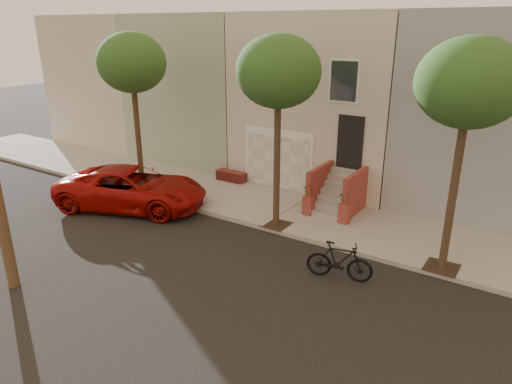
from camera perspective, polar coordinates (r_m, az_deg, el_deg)
The scene contains 9 objects.
ground at distance 13.86m, azimuth -9.61°, elevation -9.06°, with size 90.00×90.00×0.00m, color black.
sidewalk at distance 17.70m, azimuth 2.11°, elevation -1.92°, with size 40.00×3.70×0.15m, color gray.
house_row at distance 21.85m, azimuth 10.38°, elevation 11.68°, with size 33.10×11.70×7.00m.
tree_left at distance 18.89m, azimuth -15.07°, elevation 15.02°, with size 2.70×2.57×6.30m.
tree_mid at distance 14.74m, azimuth 2.77°, elevation 14.46°, with size 2.70×2.57×6.30m.
tree_right at distance 12.86m, azimuth 24.85°, elevation 11.92°, with size 2.70×2.57×6.30m.
utility_pole at distance 5.74m, azimuth 27.47°, elevation 2.92°, with size 23.60×1.22×10.00m.
pickup_truck at distance 18.26m, azimuth -15.06°, elevation 0.46°, with size 2.61×5.66×1.57m, color #9E0B07.
motorcycle at distance 13.02m, azimuth 10.24°, elevation -8.36°, with size 0.52×1.83×1.10m, color black.
Camera 1 is at (8.47, -8.73, 6.64)m, focal length 32.46 mm.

